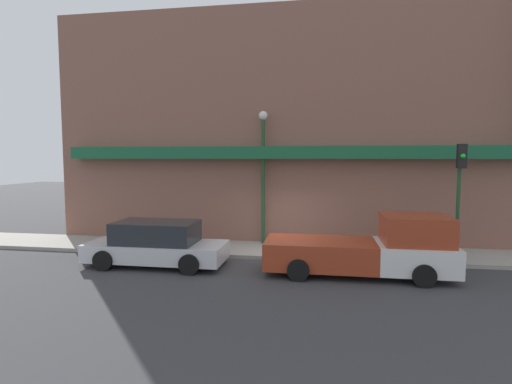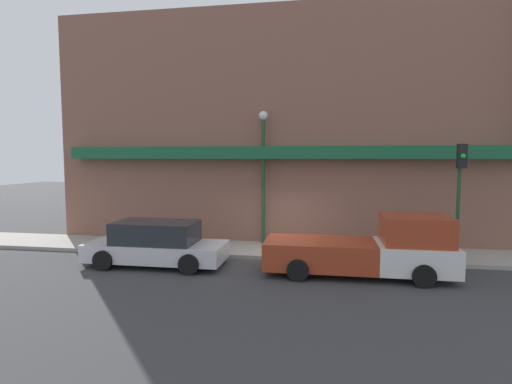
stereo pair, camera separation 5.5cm
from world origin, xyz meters
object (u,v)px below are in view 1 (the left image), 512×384
Objects in this scene: fire_hydrant at (365,247)px; street_lamp at (263,161)px; parked_car at (157,244)px; traffic_light at (460,182)px; pickup_truck at (370,249)px.

street_lamp is at bearing 159.25° from fire_hydrant.
parked_car is 5.38m from street_lamp.
traffic_light reaches higher than parked_car.
fire_hydrant is 0.12× the size of street_lamp.
parked_car reaches higher than fire_hydrant.
street_lamp is (-3.88, 1.47, 3.04)m from fire_hydrant.
fire_hydrant is (7.02, 1.90, -0.27)m from parked_car.
traffic_light is (9.99, 1.59, 2.11)m from parked_car.
fire_hydrant is at bearing 89.19° from pickup_truck.
street_lamp reaches higher than pickup_truck.
pickup_truck is 5.77m from street_lamp.
traffic_light is (3.01, 1.59, 2.02)m from pickup_truck.
street_lamp reaches higher than parked_car.
traffic_light reaches higher than fire_hydrant.
pickup_truck is at bearing -91.09° from fire_hydrant.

